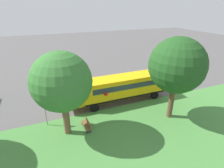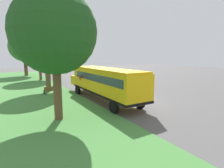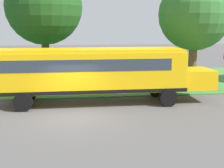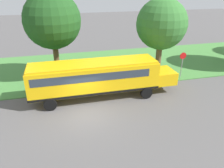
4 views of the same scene
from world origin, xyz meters
The scene contains 6 objects.
ground_plane centered at (0.00, 0.00, 0.00)m, with size 120.00×120.00×0.00m, color #565454.
grass_verge centered at (-10.00, 0.00, 0.04)m, with size 12.00×80.00×0.08m, color #47843D.
school_bus centered at (-2.69, 1.34, 1.92)m, with size 2.84×12.42×3.16m.
oak_tree_beside_bus centered at (-7.78, -1.79, 5.77)m, with size 5.36×5.36×8.45m.
oak_tree_roadside_mid centered at (-6.56, 8.69, 5.13)m, with size 5.06×5.06×7.76m.
park_bench centered at (-6.54, 6.81, 0.47)m, with size 1.63×0.60×0.92m.
Camera 3 is at (14.90, -0.08, 4.42)m, focal length 50.00 mm.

